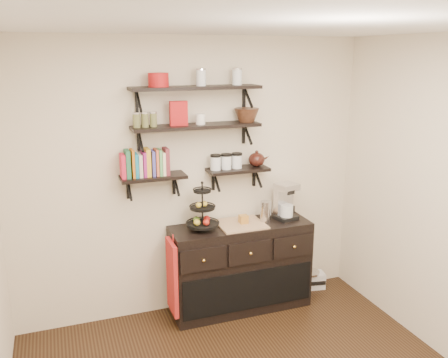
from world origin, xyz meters
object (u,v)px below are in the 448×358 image
at_px(coffee_maker, 285,202).
at_px(radio, 309,280).
at_px(fruit_stand, 203,214).
at_px(sideboard, 240,267).

relative_size(coffee_maker, radio, 1.06).
bearing_deg(radio, fruit_stand, -164.38).
xyz_separation_m(sideboard, radio, (0.88, 0.12, -0.36)).
xyz_separation_m(fruit_stand, coffee_maker, (0.88, 0.02, 0.02)).
height_order(fruit_stand, radio, fruit_stand).
bearing_deg(fruit_stand, sideboard, -0.45).
xyz_separation_m(fruit_stand, radio, (1.27, 0.12, -0.96)).
height_order(sideboard, radio, sideboard).
bearing_deg(sideboard, coffee_maker, 2.96).
xyz_separation_m(sideboard, coffee_maker, (0.49, 0.03, 0.63)).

